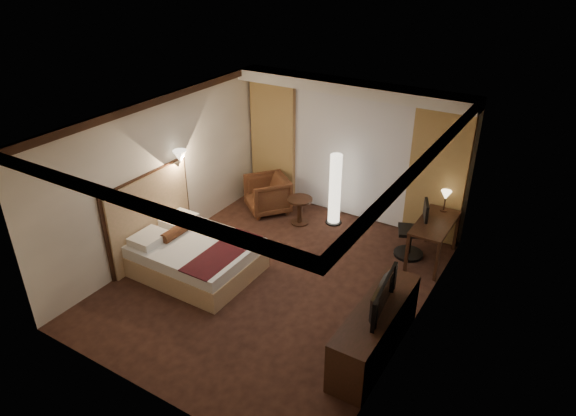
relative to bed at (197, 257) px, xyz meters
The scene contains 21 objects.
floor 1.35m from the bed, 19.86° to the left, with size 4.50×5.50×0.01m, color black.
ceiling 2.76m from the bed, 19.86° to the left, with size 4.50×5.50×0.01m, color white.
back_wall 3.60m from the bed, 68.75° to the left, with size 4.50×0.02×2.70m, color beige.
left_wall 1.54m from the bed, 155.91° to the left, with size 0.02×5.50×2.70m, color beige.
right_wall 3.68m from the bed, ahead, with size 0.02×5.50×2.70m, color beige.
crown_molding 2.71m from the bed, 19.86° to the left, with size 4.50×5.50×0.12m, color black, non-canonical shape.
soffit 3.96m from the bed, 67.12° to the left, with size 4.50×0.50×0.20m, color white.
curtain_sheer 3.50m from the bed, 68.25° to the left, with size 2.48×0.04×2.45m, color silver.
curtain_left_drape 3.24m from the bed, 98.47° to the left, with size 1.00×0.14×2.45m, color tan.
curtain_right_drape 4.36m from the bed, 46.10° to the left, with size 1.00×0.14×2.45m, color tan.
wall_sconce 1.75m from the bed, 138.89° to the left, with size 0.24×0.24×0.24m, color white, non-canonical shape.
bed is the anchor object (origin of this frame).
headboard 1.07m from the bed, behind, with size 0.12×1.78×1.50m, color tan, non-canonical shape.
armchair 2.41m from the bed, 94.51° to the left, with size 0.78×0.73×0.81m, color #532619.
side_table 2.38m from the bed, 74.82° to the left, with size 0.48×0.48×0.53m, color black, non-canonical shape.
floor_lamp 2.93m from the bed, 65.89° to the left, with size 0.30×0.30×1.44m, color white, non-canonical shape.
desk 3.97m from the bed, 36.40° to the left, with size 0.55×1.21×0.75m, color black, non-canonical shape.
desk_lamp 4.30m from the bed, 41.35° to the left, with size 0.18×0.18×0.34m, color #FFD899, non-canonical shape.
office_chair 3.66m from the bed, 39.21° to the left, with size 0.51×0.51×1.06m, color black, non-canonical shape.
dresser 3.25m from the bed, ahead, with size 0.50×1.92×0.74m, color black, non-canonical shape.
television 3.31m from the bed, ahead, with size 0.99×0.57×0.13m, color black.
Camera 1 is at (3.73, -5.70, 4.92)m, focal length 32.00 mm.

